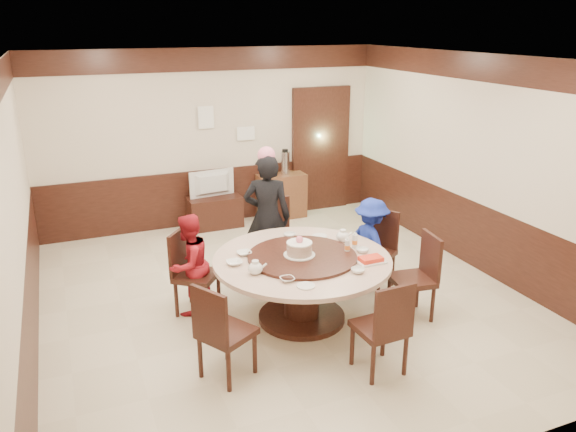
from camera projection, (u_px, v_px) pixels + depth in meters
name	position (u px, v px, depth m)	size (l,w,h in m)	color
room	(283.00, 213.00, 6.47)	(6.00, 6.04, 2.84)	beige
banquet_table	(302.00, 276.00, 6.14)	(1.94, 1.94, 0.78)	black
chair_0	(374.00, 264.00, 7.01)	(0.61, 0.60, 0.97)	black
chair_1	(280.00, 249.00, 7.46)	(0.45, 0.46, 0.97)	black
chair_2	(196.00, 287.00, 6.39)	(0.62, 0.62, 0.97)	black
chair_3	(226.00, 348.00, 5.21)	(0.61, 0.60, 0.97)	black
chair_4	(380.00, 343.00, 5.29)	(0.46, 0.47, 0.97)	black
chair_5	(413.00, 292.00, 6.29)	(0.50, 0.50, 0.97)	black
person_standing	(267.00, 217.00, 7.12)	(0.60, 0.39, 1.64)	black
person_red	(189.00, 265.00, 6.29)	(0.57, 0.44, 1.18)	maroon
person_blue	(371.00, 244.00, 6.91)	(0.75, 0.43, 1.16)	#182B9A
birthday_cake	(299.00, 249.00, 6.03)	(0.34, 0.34, 0.22)	white
teapot_left	(255.00, 268.00, 5.66)	(0.17, 0.15, 0.13)	white
teapot_right	(343.00, 237.00, 6.50)	(0.17, 0.15, 0.13)	white
bowl_0	(244.00, 253.00, 6.14)	(0.16, 0.16, 0.04)	white
bowl_1	(358.00, 271.00, 5.70)	(0.14, 0.14, 0.05)	white
bowl_2	(287.00, 279.00, 5.52)	(0.14, 0.14, 0.04)	white
bowl_3	(362.00, 250.00, 6.21)	(0.14, 0.14, 0.04)	white
bowl_4	(234.00, 263.00, 5.89)	(0.17, 0.17, 0.04)	white
bowl_5	(290.00, 235.00, 6.64)	(0.15, 0.15, 0.05)	white
saucer_near	(306.00, 286.00, 5.41)	(0.18, 0.18, 0.01)	white
saucer_far	(320.00, 236.00, 6.67)	(0.18, 0.18, 0.01)	white
shrimp_platter	(371.00, 260.00, 5.94)	(0.30, 0.20, 0.06)	white
bottle_0	(347.00, 246.00, 6.17)	(0.06, 0.06, 0.16)	silver
bottle_1	(355.00, 241.00, 6.31)	(0.06, 0.06, 0.16)	silver
tv_stand	(215.00, 212.00, 9.09)	(0.85, 0.45, 0.50)	black
television	(214.00, 184.00, 8.94)	(0.75, 0.10, 0.43)	gray
side_cabinet	(281.00, 196.00, 9.50)	(0.80, 0.40, 0.75)	brown
thermos	(285.00, 163.00, 9.34)	(0.15, 0.15, 0.38)	silver
notice_left	(206.00, 117.00, 8.77)	(0.25, 0.00, 0.35)	white
notice_right	(246.00, 133.00, 9.11)	(0.30, 0.00, 0.22)	white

